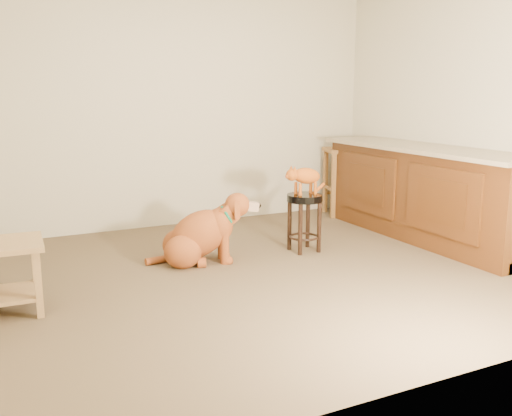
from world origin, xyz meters
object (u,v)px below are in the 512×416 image
side_table (7,266)px  padded_stool (304,211)px  tabby_kitten (304,177)px  wood_stool (343,180)px  golden_retriever (200,236)px

side_table → padded_stool: bearing=9.0°
tabby_kitten → wood_stool: bearing=42.9°
side_table → tabby_kitten: (2.57, 0.41, 0.38)m
wood_stool → tabby_kitten: 1.74m
padded_stool → tabby_kitten: bearing=174.3°
wood_stool → tabby_kitten: bearing=-137.1°
golden_retriever → tabby_kitten: 1.10m
golden_retriever → tabby_kitten: (0.99, -0.09, 0.46)m
wood_stool → golden_retriever: bearing=-154.3°
padded_stool → golden_retriever: bearing=175.0°
wood_stool → tabby_kitten: tabby_kitten is taller
padded_stool → tabby_kitten: 0.32m
padded_stool → wood_stool: size_ratio=0.67×
padded_stool → wood_stool: 1.71m
side_table → golden_retriever: (1.58, 0.50, -0.08)m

